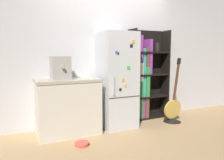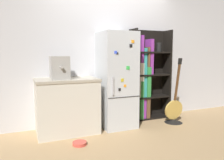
# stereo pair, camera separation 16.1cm
# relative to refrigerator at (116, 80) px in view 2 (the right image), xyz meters

# --- Properties ---
(ground_plane) EXTENTS (16.00, 16.00, 0.00)m
(ground_plane) POSITION_rel_refrigerator_xyz_m (0.00, -0.13, -0.83)
(ground_plane) COLOR tan
(wall_back) EXTENTS (8.00, 0.05, 2.60)m
(wall_back) POSITION_rel_refrigerator_xyz_m (0.00, 0.34, 0.47)
(wall_back) COLOR silver
(wall_back) RESTS_ON ground_plane
(refrigerator) EXTENTS (0.58, 0.66, 1.66)m
(refrigerator) POSITION_rel_refrigerator_xyz_m (0.00, 0.00, 0.00)
(refrigerator) COLOR silver
(refrigerator) RESTS_ON ground_plane
(bookshelf) EXTENTS (0.81, 0.30, 1.76)m
(bookshelf) POSITION_rel_refrigerator_xyz_m (0.71, 0.20, -0.03)
(bookshelf) COLOR black
(bookshelf) RESTS_ON ground_plane
(kitchen_counter) EXTENTS (0.99, 0.65, 0.89)m
(kitchen_counter) POSITION_rel_refrigerator_xyz_m (-0.88, 0.00, -0.38)
(kitchen_counter) COLOR beige
(kitchen_counter) RESTS_ON ground_plane
(espresso_machine) EXTENTS (0.28, 0.36, 0.36)m
(espresso_machine) POSITION_rel_refrigerator_xyz_m (-0.99, -0.05, 0.24)
(espresso_machine) COLOR #A5A39E
(espresso_machine) RESTS_ON kitchen_counter
(guitar) EXTENTS (0.37, 0.33, 1.21)m
(guitar) POSITION_rel_refrigerator_xyz_m (1.07, -0.27, -0.66)
(guitar) COLOR black
(guitar) RESTS_ON ground_plane
(pet_bowl) EXTENTS (0.20, 0.20, 0.04)m
(pet_bowl) POSITION_rel_refrigerator_xyz_m (-0.83, -0.59, -0.80)
(pet_bowl) COLOR #D84C3F
(pet_bowl) RESTS_ON ground_plane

